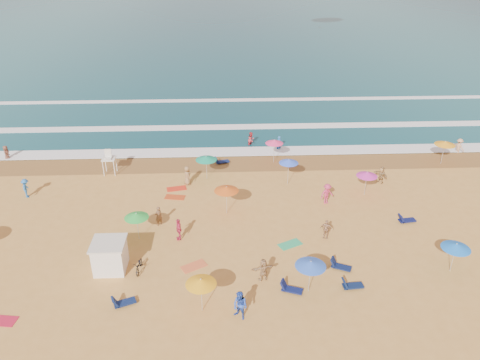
{
  "coord_description": "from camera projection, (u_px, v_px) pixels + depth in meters",
  "views": [
    {
      "loc": [
        0.86,
        -28.98,
        19.85
      ],
      "look_at": [
        2.32,
        6.0,
        1.5
      ],
      "focal_mm": 35.0,
      "sensor_mm": 36.0,
      "label": 1
    }
  ],
  "objects": [
    {
      "name": "towels",
      "position": [
        224.0,
        263.0,
        31.86
      ],
      "size": [
        48.98,
        23.36,
        0.03
      ],
      "color": "red",
      "rests_on": "ground"
    },
    {
      "name": "beach_umbrellas",
      "position": [
        234.0,
        206.0,
        34.45
      ],
      "size": [
        56.65,
        26.65,
        0.71
      ],
      "color": "#DC30AC",
      "rests_on": "ground"
    },
    {
      "name": "loungers",
      "position": [
        276.0,
        250.0,
        32.96
      ],
      "size": [
        58.73,
        24.04,
        0.34
      ],
      "color": "#0E1148",
      "rests_on": "ground"
    },
    {
      "name": "ground",
      "position": [
        212.0,
        236.0,
        34.83
      ],
      "size": [
        220.0,
        220.0,
        0.0
      ],
      "primitive_type": "plane",
      "color": "gold",
      "rests_on": "ground"
    },
    {
      "name": "lifeguard_stand",
      "position": [
        110.0,
        163.0,
        43.45
      ],
      "size": [
        1.2,
        1.2,
        2.1
      ],
      "primitive_type": null,
      "color": "white",
      "rests_on": "ground"
    },
    {
      "name": "beachgoers",
      "position": [
        209.0,
        201.0,
        37.78
      ],
      "size": [
        48.6,
        26.35,
        2.14
      ],
      "color": "brown",
      "rests_on": "ground"
    },
    {
      "name": "wet_sand",
      "position": [
        214.0,
        163.0,
        45.89
      ],
      "size": [
        220.0,
        220.0,
        0.0
      ],
      "primitive_type": "plane",
      "color": "olive",
      "rests_on": "ground"
    },
    {
      "name": "bicycle",
      "position": [
        139.0,
        265.0,
        31.01
      ],
      "size": [
        0.65,
        1.65,
        0.85
      ],
      "primitive_type": "imported",
      "rotation": [
        0.0,
        0.0,
        -0.05
      ],
      "color": "black",
      "rests_on": "ground"
    },
    {
      "name": "cabana",
      "position": [
        110.0,
        256.0,
        30.94
      ],
      "size": [
        2.0,
        2.0,
        2.0
      ],
      "primitive_type": "cube",
      "color": "white",
      "rests_on": "ground"
    },
    {
      "name": "surf_foam",
      "position": [
        214.0,
        129.0,
        53.65
      ],
      "size": [
        200.0,
        18.7,
        0.05
      ],
      "color": "white",
      "rests_on": "ground"
    },
    {
      "name": "ocean",
      "position": [
        216.0,
        31.0,
        109.16
      ],
      "size": [
        220.0,
        140.0,
        0.18
      ],
      "primitive_type": "cube",
      "color": "#0C4756",
      "rests_on": "ground"
    },
    {
      "name": "cabana_roof",
      "position": [
        108.0,
        243.0,
        30.44
      ],
      "size": [
        2.2,
        2.2,
        0.12
      ],
      "primitive_type": "cube",
      "color": "silver",
      "rests_on": "cabana"
    }
  ]
}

